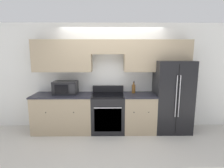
{
  "coord_description": "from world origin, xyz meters",
  "views": [
    {
      "loc": [
        -0.04,
        -3.73,
        1.87
      ],
      "look_at": [
        -0.0,
        0.31,
        1.16
      ],
      "focal_mm": 28.0,
      "sensor_mm": 36.0,
      "label": 1
    }
  ],
  "objects": [
    {
      "name": "microwave",
      "position": [
        -1.11,
        0.36,
        1.07
      ],
      "size": [
        0.56,
        0.36,
        0.31
      ],
      "color": "black",
      "rests_on": "lower_cabinets_left"
    },
    {
      "name": "ground_plane",
      "position": [
        0.0,
        0.0,
        0.0
      ],
      "size": [
        12.0,
        12.0,
        0.0
      ],
      "primitive_type": "plane",
      "color": "beige"
    },
    {
      "name": "wall_back",
      "position": [
        0.0,
        0.58,
        1.51
      ],
      "size": [
        8.0,
        0.39,
        2.6
      ],
      "color": "white",
      "rests_on": "ground_plane"
    },
    {
      "name": "lower_cabinets_right",
      "position": [
        0.66,
        0.31,
        0.46
      ],
      "size": [
        0.76,
        0.64,
        0.91
      ],
      "color": "tan",
      "rests_on": "ground_plane"
    },
    {
      "name": "lower_cabinets_left",
      "position": [
        -1.17,
        0.31,
        0.46
      ],
      "size": [
        1.41,
        0.64,
        0.91
      ],
      "color": "tan",
      "rests_on": "ground_plane"
    },
    {
      "name": "bottle",
      "position": [
        0.53,
        0.44,
        1.03
      ],
      "size": [
        0.08,
        0.08,
        0.29
      ],
      "color": "brown",
      "rests_on": "lower_cabinets_right"
    },
    {
      "name": "oven_range",
      "position": [
        -0.1,
        0.31,
        0.46
      ],
      "size": [
        0.77,
        0.65,
        1.07
      ],
      "color": "black",
      "rests_on": "ground_plane"
    },
    {
      "name": "refrigerator",
      "position": [
        1.45,
        0.34,
        0.85
      ],
      "size": [
        0.84,
        0.71,
        1.71
      ],
      "color": "black",
      "rests_on": "ground_plane"
    }
  ]
}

